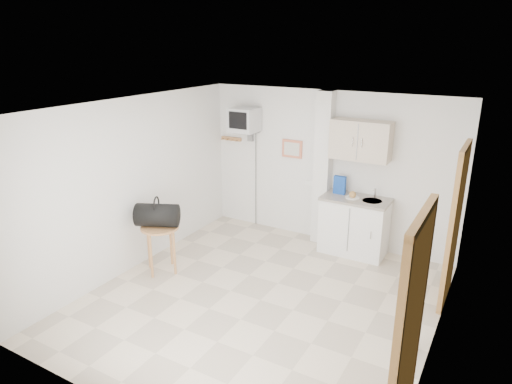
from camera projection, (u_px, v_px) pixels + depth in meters
The scene contains 7 objects.
ground at pixel (261, 300), 5.96m from camera, with size 4.50×4.50×0.00m, color beige.
room_envelope at pixel (282, 190), 5.43m from camera, with size 4.24×4.54×2.55m.
kitchenette at pixel (356, 204), 7.08m from camera, with size 1.03×0.58×2.10m.
crt_television at pixel (245, 121), 7.69m from camera, with size 0.44×0.45×2.15m.
round_table at pixel (160, 234), 6.54m from camera, with size 0.54×0.54×0.70m.
duffel_bag at pixel (157, 215), 6.47m from camera, with size 0.68×0.55×0.45m.
water_bottle at pixel (411, 338), 4.96m from camera, with size 0.11×0.11×0.32m.
Camera 1 is at (2.54, -4.54, 3.23)m, focal length 32.00 mm.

